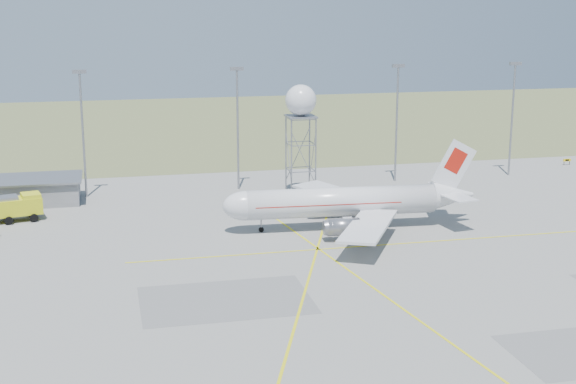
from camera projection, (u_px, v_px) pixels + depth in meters
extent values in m
plane|color=gray|center=(461.00, 339.00, 75.18)|extent=(400.00, 400.00, 0.00)
cube|color=#58693A|center=(229.00, 124.00, 207.90)|extent=(400.00, 120.00, 0.03)
cube|color=gray|center=(20.00, 192.00, 125.58)|extent=(18.00, 9.00, 3.60)
cube|color=gray|center=(19.00, 180.00, 125.13)|extent=(19.00, 10.00, 0.30)
cylinder|color=gray|center=(83.00, 136.00, 127.77)|extent=(0.36, 0.36, 20.00)
cube|color=gray|center=(79.00, 72.00, 125.42)|extent=(2.20, 0.50, 0.60)
cylinder|color=gray|center=(238.00, 130.00, 133.25)|extent=(0.36, 0.36, 20.00)
cube|color=gray|center=(237.00, 69.00, 130.89)|extent=(2.20, 0.50, 0.60)
cylinder|color=gray|center=(397.00, 125.00, 139.38)|extent=(0.36, 0.36, 20.00)
cube|color=gray|center=(398.00, 66.00, 137.03)|extent=(2.20, 0.50, 0.60)
cylinder|color=gray|center=(512.00, 121.00, 144.20)|extent=(0.36, 0.36, 20.00)
cube|color=gray|center=(516.00, 64.00, 141.85)|extent=(2.20, 0.50, 0.60)
cylinder|color=black|center=(564.00, 163.00, 155.39)|extent=(0.10, 0.10, 0.80)
cylinder|color=black|center=(570.00, 163.00, 155.65)|extent=(0.10, 0.10, 0.80)
cube|color=yellow|center=(567.00, 160.00, 155.39)|extent=(1.60, 0.15, 0.50)
cube|color=black|center=(567.00, 160.00, 155.32)|extent=(0.80, 0.03, 0.30)
cylinder|color=silver|center=(341.00, 202.00, 110.99)|extent=(26.57, 5.69, 4.06)
ellipsoid|color=silver|center=(246.00, 206.00, 108.89)|extent=(6.73, 4.45, 4.06)
cube|color=black|center=(237.00, 202.00, 108.56)|extent=(1.67, 2.32, 0.99)
cone|color=silver|center=(452.00, 195.00, 113.51)|extent=(6.33, 4.43, 4.06)
cube|color=silver|center=(454.00, 166.00, 112.53)|extent=(6.50, 0.71, 7.63)
cube|color=#AD160B|center=(455.00, 161.00, 112.40)|extent=(3.51, 0.56, 3.91)
cube|color=silver|center=(441.00, 187.00, 116.43)|extent=(3.59, 5.77, 0.18)
cube|color=silver|center=(458.00, 197.00, 110.20)|extent=(3.59, 5.77, 0.18)
cube|color=silver|center=(337.00, 193.00, 120.23)|extent=(10.69, 16.85, 0.37)
cube|color=silver|center=(368.00, 226.00, 102.71)|extent=(12.24, 16.51, 0.37)
cylinder|color=slate|center=(325.00, 205.00, 116.92)|extent=(4.40, 2.59, 2.33)
cylinder|color=slate|center=(343.00, 227.00, 105.63)|extent=(4.40, 2.59, 2.33)
cube|color=#AD160B|center=(326.00, 202.00, 110.65)|extent=(20.50, 5.35, 0.12)
cylinder|color=black|center=(261.00, 229.00, 110.00)|extent=(0.75, 0.75, 0.91)
cube|color=black|center=(355.00, 225.00, 112.10)|extent=(1.39, 6.14, 0.91)
cylinder|color=gray|center=(355.00, 222.00, 112.00)|extent=(0.26, 0.26, 1.83)
cylinder|color=gray|center=(291.00, 159.00, 127.42)|extent=(0.24, 0.24, 12.97)
cylinder|color=gray|center=(316.00, 158.00, 128.30)|extent=(0.24, 0.24, 12.97)
cylinder|color=gray|center=(309.00, 153.00, 132.08)|extent=(0.24, 0.24, 12.97)
cylinder|color=gray|center=(286.00, 154.00, 131.21)|extent=(0.24, 0.24, 12.97)
cube|color=gray|center=(301.00, 116.00, 128.25)|extent=(4.59, 4.59, 0.25)
sphere|color=silver|center=(301.00, 100.00, 127.65)|extent=(4.99, 4.99, 4.99)
cube|color=#C7CB17|center=(7.00, 207.00, 114.74)|extent=(10.15, 5.26, 2.37)
cube|color=#C7CB17|center=(31.00, 198.00, 115.97)|extent=(3.18, 3.50, 1.51)
cube|color=black|center=(36.00, 197.00, 116.26)|extent=(0.72, 2.75, 1.08)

